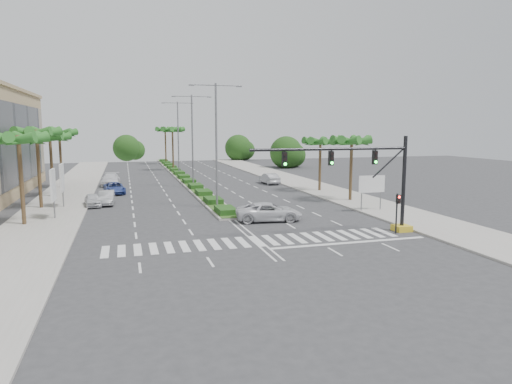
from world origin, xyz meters
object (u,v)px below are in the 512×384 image
Objects in this scene: car_parked_b at (107,198)px; car_parked_a at (93,200)px; car_parked_d at (111,180)px; car_crossing at (269,212)px; car_parked_c at (114,188)px; car_right at (269,178)px.

car_parked_a is at bearing -144.33° from car_parked_b.
car_parked_d reaches higher than car_crossing.
car_parked_b is at bearing -101.28° from car_parked_c.
car_parked_a is 1.57m from car_parked_b.
car_crossing is at bearing -45.16° from car_parked_a.
car_parked_b is (1.30, 0.87, 0.07)m from car_parked_a.
car_parked_b is 24.43m from car_right.
car_parked_d is (1.29, 17.10, 0.17)m from car_parked_a.
car_crossing is (12.82, -20.46, 0.10)m from car_parked_c.
car_parked_a is 0.78× the size of car_parked_c.
car_right reaches higher than car_parked_c.
car_right is at bearing 30.99° from car_parked_b.
car_parked_a is at bearing -91.29° from car_parked_d.
car_parked_d reaches higher than car_parked_b.
car_parked_a is 0.83× the size of car_right.
car_parked_d reaches higher than car_parked_c.
car_parked_c is 0.87× the size of car_parked_d.
car_parked_d is (-0.63, 8.37, 0.14)m from car_parked_c.
car_parked_b is 18.43m from car_crossing.
car_parked_c is at bearing 70.88° from car_parked_a.
car_parked_a is 25.99m from car_right.
car_parked_d is 1.22× the size of car_right.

